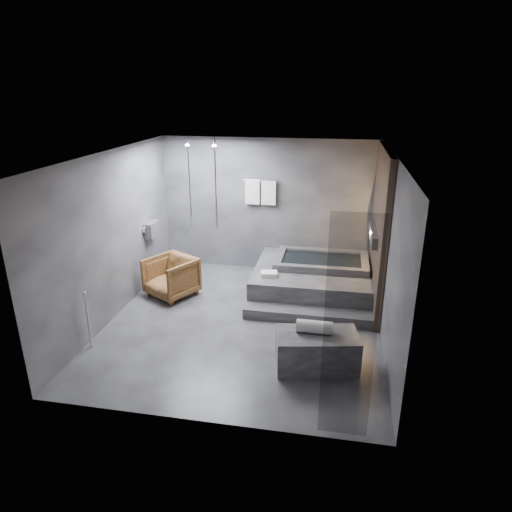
# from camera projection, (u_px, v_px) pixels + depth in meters

# --- Properties ---
(room) EXTENTS (5.00, 5.04, 2.82)m
(room) POSITION_uv_depth(u_px,v_px,m) (271.00, 221.00, 7.31)
(room) COLOR #2B2B2E
(room) RESTS_ON ground
(tub_deck) EXTENTS (2.20, 2.00, 0.50)m
(tub_deck) POSITION_uv_depth(u_px,v_px,m) (313.00, 279.00, 8.83)
(tub_deck) COLOR #303033
(tub_deck) RESTS_ON ground
(tub_step) EXTENTS (2.20, 0.36, 0.18)m
(tub_step) POSITION_uv_depth(u_px,v_px,m) (307.00, 315.00, 7.80)
(tub_step) COLOR #303033
(tub_step) RESTS_ON ground
(concrete_bench) EXTENTS (1.24, 0.84, 0.51)m
(concrete_bench) POSITION_uv_depth(u_px,v_px,m) (317.00, 350.00, 6.45)
(concrete_bench) COLOR #353538
(concrete_bench) RESTS_ON ground
(driftwood_chair) EXTENTS (1.11, 1.12, 0.75)m
(driftwood_chair) POSITION_uv_depth(u_px,v_px,m) (171.00, 277.00, 8.63)
(driftwood_chair) COLOR #412610
(driftwood_chair) RESTS_ON ground
(rolled_towel) EXTENTS (0.50, 0.19, 0.18)m
(rolled_towel) POSITION_uv_depth(u_px,v_px,m) (314.00, 327.00, 6.38)
(rolled_towel) COLOR white
(rolled_towel) RESTS_ON concrete_bench
(deck_towel) EXTENTS (0.33, 0.27, 0.08)m
(deck_towel) POSITION_uv_depth(u_px,v_px,m) (269.00, 274.00, 8.34)
(deck_towel) COLOR white
(deck_towel) RESTS_ON tub_deck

